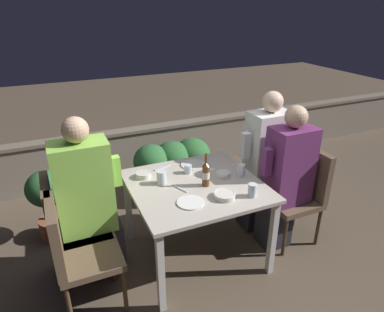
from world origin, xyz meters
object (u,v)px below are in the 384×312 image
object	(u,v)px
chair_right_near	(302,187)
chair_right_far	(280,173)
chair_left_near	(73,248)
beer_bottle	(206,174)
person_white_polo	(264,162)
potted_plant	(49,198)
person_green_blouse	(90,200)
chair_left_far	(66,223)
person_purple_stripe	(285,178)

from	to	relation	value
chair_right_near	chair_right_far	world-z (taller)	same
chair_left_near	beer_bottle	xyz separation A→B (m)	(1.07, 0.12, 0.30)
person_white_polo	potted_plant	world-z (taller)	person_white_polo
chair_right_far	person_white_polo	distance (m)	0.25
person_white_polo	chair_right_near	bearing A→B (deg)	-58.03
person_green_blouse	potted_plant	bearing A→B (deg)	116.11
chair_left_near	potted_plant	bearing A→B (deg)	97.41
chair_left_far	person_purple_stripe	distance (m)	1.85
chair_left_near	person_white_polo	bearing A→B (deg)	11.05
person_green_blouse	chair_right_near	xyz separation A→B (m)	(1.82, -0.30, -0.15)
chair_left_near	potted_plant	world-z (taller)	chair_left_near
chair_left_near	person_white_polo	size ratio (longest dim) A/B	0.66
beer_bottle	potted_plant	bearing A→B (deg)	145.18
chair_left_far	beer_bottle	size ratio (longest dim) A/B	3.20
chair_right_far	potted_plant	world-z (taller)	chair_right_far
chair_left_near	beer_bottle	bearing A→B (deg)	6.35
person_purple_stripe	person_white_polo	xyz separation A→B (m)	(-0.00, 0.32, 0.02)
chair_right_far	person_white_polo	size ratio (longest dim) A/B	0.66
person_white_polo	chair_left_far	bearing A→B (deg)	-179.29
beer_bottle	potted_plant	world-z (taller)	beer_bottle
chair_left_near	beer_bottle	distance (m)	1.12
chair_left_near	chair_right_near	world-z (taller)	same
beer_bottle	chair_right_far	bearing A→B (deg)	14.05
chair_left_far	person_purple_stripe	world-z (taller)	person_purple_stripe
chair_left_far	chair_right_near	size ratio (longest dim) A/B	1.00
person_purple_stripe	person_white_polo	bearing A→B (deg)	90.20
person_white_polo	potted_plant	size ratio (longest dim) A/B	1.95
chair_left_near	chair_right_far	bearing A→B (deg)	9.98
chair_right_near	person_purple_stripe	bearing A→B (deg)	180.00
chair_left_far	person_green_blouse	bearing A→B (deg)	-0.00
chair_right_near	potted_plant	size ratio (longest dim) A/B	1.28
potted_plant	person_white_polo	bearing A→B (deg)	-17.25
chair_right_near	beer_bottle	bearing A→B (deg)	174.58
beer_bottle	person_green_blouse	bearing A→B (deg)	166.72
potted_plant	chair_left_near	bearing A→B (deg)	-82.59
person_purple_stripe	person_green_blouse	bearing A→B (deg)	169.58
chair_left_far	potted_plant	size ratio (longest dim) A/B	1.28
chair_left_far	person_purple_stripe	size ratio (longest dim) A/B	0.68
chair_left_far	person_white_polo	distance (m)	1.83
chair_right_near	chair_left_near	bearing A→B (deg)	-179.12
chair_right_far	potted_plant	xyz separation A→B (m)	(-2.12, 0.60, -0.10)
person_green_blouse	chair_right_far	bearing A→B (deg)	0.71
person_purple_stripe	person_white_polo	world-z (taller)	person_white_polo
chair_left_near	chair_right_far	size ratio (longest dim) A/B	1.00
chair_right_far	potted_plant	bearing A→B (deg)	164.28
person_purple_stripe	potted_plant	bearing A→B (deg)	154.50
person_green_blouse	chair_left_near	bearing A→B (deg)	-118.73
chair_left_far	person_purple_stripe	bearing A→B (deg)	-9.31
person_green_blouse	person_purple_stripe	distance (m)	1.65
chair_left_far	chair_right_near	world-z (taller)	same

